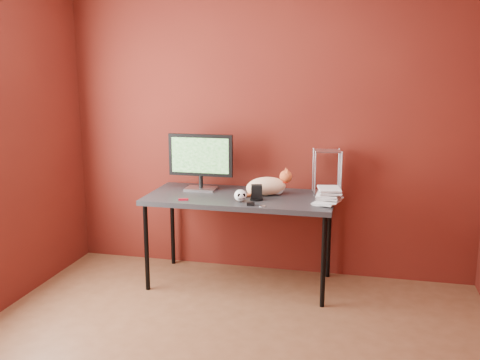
% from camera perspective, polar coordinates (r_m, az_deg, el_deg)
% --- Properties ---
extents(room, '(3.52, 3.52, 2.61)m').
position_cam_1_polar(room, '(2.84, -3.24, 5.40)').
color(room, '#58331E').
rests_on(room, ground).
extents(desk, '(1.50, 0.70, 0.75)m').
position_cam_1_polar(desk, '(4.32, 0.04, -2.32)').
color(desk, black).
rests_on(desk, ground).
extents(monitor, '(0.55, 0.18, 0.47)m').
position_cam_1_polar(monitor, '(4.46, -4.22, 2.24)').
color(monitor, '#B5B5BA').
rests_on(monitor, desk).
extents(cat, '(0.41, 0.32, 0.22)m').
position_cam_1_polar(cat, '(4.31, 2.90, -0.63)').
color(cat, orange).
rests_on(cat, desk).
extents(skull_mug, '(0.10, 0.10, 0.09)m').
position_cam_1_polar(skull_mug, '(4.11, 0.05, -1.67)').
color(skull_mug, white).
rests_on(skull_mug, desk).
extents(speaker, '(0.10, 0.10, 0.12)m').
position_cam_1_polar(speaker, '(4.16, 1.78, -1.39)').
color(speaker, black).
rests_on(speaker, desk).
extents(book_stack, '(0.22, 0.26, 1.31)m').
position_cam_1_polar(book_stack, '(4.03, 8.62, 6.69)').
color(book_stack, beige).
rests_on(book_stack, desk).
extents(wire_rack, '(0.24, 0.21, 0.36)m').
position_cam_1_polar(wire_rack, '(4.40, 9.27, 0.88)').
color(wire_rack, '#B5B5BA').
rests_on(wire_rack, desk).
extents(pocket_knife, '(0.08, 0.05, 0.02)m').
position_cam_1_polar(pocket_knife, '(4.18, -6.06, -2.07)').
color(pocket_knife, maroon).
rests_on(pocket_knife, desk).
extents(black_gadget, '(0.06, 0.04, 0.03)m').
position_cam_1_polar(black_gadget, '(4.00, 1.15, -2.57)').
color(black_gadget, black).
rests_on(black_gadget, desk).
extents(washer, '(0.05, 0.05, 0.00)m').
position_cam_1_polar(washer, '(3.99, 2.37, -2.79)').
color(washer, '#B5B5BA').
rests_on(washer, desk).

